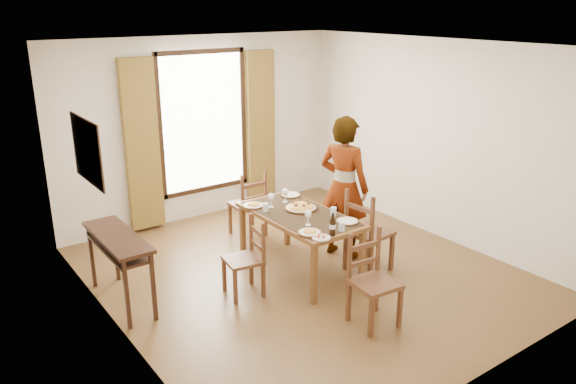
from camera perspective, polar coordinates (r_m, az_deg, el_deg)
ground at (r=6.92m, az=1.56°, el=-8.20°), size 5.00×5.00×0.00m
room_shell at (r=6.47m, az=0.95°, el=4.48°), size 4.60×5.10×2.74m
console_table at (r=6.26m, az=-16.89°, el=-5.19°), size 0.38×1.20×0.80m
dining_table at (r=6.69m, az=1.15°, el=-2.77°), size 0.82×1.58×0.76m
chair_west at (r=6.31m, az=-4.31°, el=-6.90°), size 0.44×0.44×0.88m
chair_north at (r=7.83m, az=-4.02°, el=-1.38°), size 0.43×0.43×0.96m
chair_south at (r=5.79m, az=8.61°, el=-9.10°), size 0.46×0.46×0.97m
chair_east at (r=6.84m, az=8.07°, el=-4.24°), size 0.51×0.51×1.05m
man at (r=7.10m, az=5.69°, el=0.46°), size 0.96×0.88×1.84m
plate_sw at (r=6.09m, az=2.22°, el=-4.00°), size 0.27×0.27×0.05m
plate_se at (r=6.43m, az=6.05°, el=-2.84°), size 0.27×0.27×0.05m
plate_nw at (r=6.90m, az=-3.54°, el=-1.24°), size 0.27×0.27×0.05m
plate_ne at (r=7.26m, az=0.26°, el=-0.18°), size 0.27×0.27×0.05m
pasta_platter at (r=6.78m, az=1.29°, el=-1.36°), size 0.40×0.40×0.10m
caprese_plate at (r=5.98m, az=3.39°, el=-4.54°), size 0.20×0.20×0.04m
wine_glass_a at (r=6.28m, az=2.07°, el=-2.62°), size 0.08×0.08×0.18m
wine_glass_b at (r=7.00m, az=-0.29°, el=-0.33°), size 0.08×0.08×0.18m
wine_glass_c at (r=6.83m, az=-1.71°, el=-0.83°), size 0.08×0.08×0.18m
tumbler_a at (r=6.60m, az=4.64°, el=-1.99°), size 0.07×0.07×0.10m
tumbler_b at (r=6.72m, az=-2.28°, el=-1.55°), size 0.07×0.07×0.10m
tumbler_c at (r=6.18m, az=5.50°, el=-3.50°), size 0.07×0.07×0.10m
wine_bottle at (r=6.03m, az=4.56°, el=-3.28°), size 0.07×0.07×0.25m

